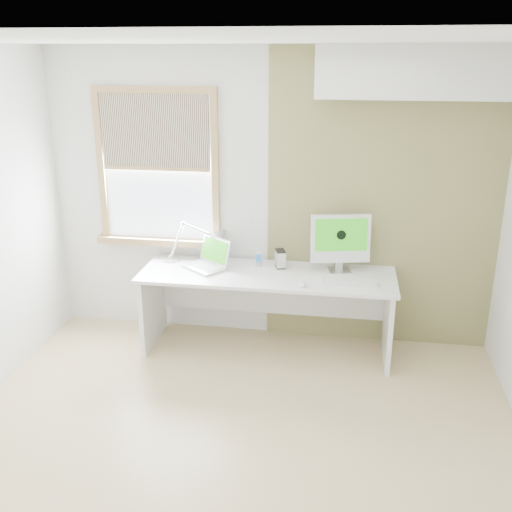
% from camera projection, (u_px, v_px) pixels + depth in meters
% --- Properties ---
extents(room, '(4.04, 3.54, 2.64)m').
position_uv_depth(room, '(229.00, 266.00, 3.59)').
color(room, tan).
rests_on(room, ground).
extents(accent_wall, '(2.00, 0.02, 2.60)m').
position_uv_depth(accent_wall, '(383.00, 203.00, 5.07)').
color(accent_wall, olive).
rests_on(accent_wall, room).
extents(soffit, '(1.60, 0.40, 0.42)m').
position_uv_depth(soffit, '(420.00, 71.00, 4.52)').
color(soffit, white).
rests_on(soffit, room).
extents(window, '(1.20, 0.14, 1.42)m').
position_uv_depth(window, '(157.00, 169.00, 5.26)').
color(window, '#A6804C').
rests_on(window, room).
extents(desk, '(2.20, 0.70, 0.73)m').
position_uv_depth(desk, '(268.00, 291.00, 5.18)').
color(desk, white).
rests_on(desk, room).
extents(desk_lamp, '(0.66, 0.27, 0.37)m').
position_uv_depth(desk_lamp, '(209.00, 242.00, 5.27)').
color(desk_lamp, '#BBBEC0').
rests_on(desk_lamp, desk).
extents(laptop, '(0.47, 0.45, 0.26)m').
position_uv_depth(laptop, '(209.00, 260.00, 5.19)').
color(laptop, '#BBBEC0').
rests_on(laptop, desk).
extents(phone_dock, '(0.08, 0.08, 0.13)m').
position_uv_depth(phone_dock, '(259.00, 262.00, 5.23)').
color(phone_dock, '#BBBEC0').
rests_on(phone_dock, desk).
extents(external_drive, '(0.11, 0.14, 0.16)m').
position_uv_depth(external_drive, '(280.00, 259.00, 5.18)').
color(external_drive, '#BBBEC0').
rests_on(external_drive, desk).
extents(imac, '(0.52, 0.22, 0.50)m').
position_uv_depth(imac, '(340.00, 240.00, 5.04)').
color(imac, '#BBBEC0').
rests_on(imac, desk).
extents(keyboard, '(0.47, 0.19, 0.02)m').
position_uv_depth(keyboard, '(350.00, 283.00, 4.83)').
color(keyboard, white).
rests_on(keyboard, desk).
extents(mouse, '(0.09, 0.11, 0.03)m').
position_uv_depth(mouse, '(302.00, 284.00, 4.79)').
color(mouse, white).
rests_on(mouse, desk).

